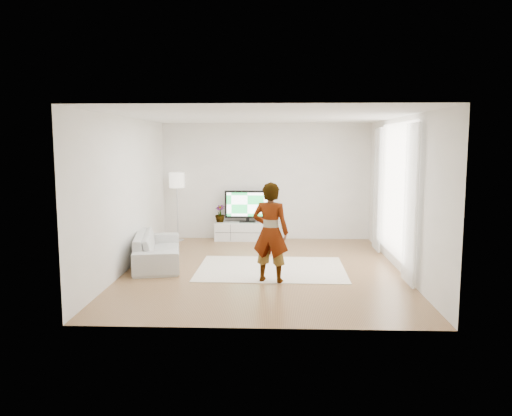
{
  "coord_description": "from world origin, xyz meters",
  "views": [
    {
      "loc": [
        0.21,
        -9.05,
        2.33
      ],
      "look_at": [
        -0.15,
        0.4,
        1.09
      ],
      "focal_mm": 35.0,
      "sensor_mm": 36.0,
      "label": 1
    }
  ],
  "objects_px": {
    "rug": "(271,269)",
    "player": "(270,232)",
    "media_console": "(248,231)",
    "sofa": "(158,248)",
    "floor_lamp": "(177,183)",
    "television": "(248,205)"
  },
  "relations": [
    {
      "from": "media_console",
      "to": "sofa",
      "type": "distance_m",
      "value": 2.93
    },
    {
      "from": "sofa",
      "to": "television",
      "type": "bearing_deg",
      "value": -43.99
    },
    {
      "from": "media_console",
      "to": "floor_lamp",
      "type": "bearing_deg",
      "value": -177.04
    },
    {
      "from": "rug",
      "to": "player",
      "type": "xyz_separation_m",
      "value": [
        -0.01,
        -0.86,
        0.85
      ]
    },
    {
      "from": "media_console",
      "to": "player",
      "type": "xyz_separation_m",
      "value": [
        0.58,
        -3.63,
        0.63
      ]
    },
    {
      "from": "sofa",
      "to": "floor_lamp",
      "type": "distance_m",
      "value": 2.6
    },
    {
      "from": "floor_lamp",
      "to": "media_console",
      "type": "bearing_deg",
      "value": 2.96
    },
    {
      "from": "media_console",
      "to": "rug",
      "type": "distance_m",
      "value": 2.84
    },
    {
      "from": "television",
      "to": "rug",
      "type": "height_order",
      "value": "television"
    },
    {
      "from": "media_console",
      "to": "sofa",
      "type": "xyz_separation_m",
      "value": [
        -1.61,
        -2.45,
        0.09
      ]
    },
    {
      "from": "rug",
      "to": "floor_lamp",
      "type": "height_order",
      "value": "floor_lamp"
    },
    {
      "from": "television",
      "to": "sofa",
      "type": "bearing_deg",
      "value": -122.95
    },
    {
      "from": "floor_lamp",
      "to": "sofa",
      "type": "bearing_deg",
      "value": -88.39
    },
    {
      "from": "player",
      "to": "media_console",
      "type": "bearing_deg",
      "value": -66.61
    },
    {
      "from": "television",
      "to": "rug",
      "type": "bearing_deg",
      "value": -78.06
    },
    {
      "from": "rug",
      "to": "floor_lamp",
      "type": "relative_size",
      "value": 1.66
    },
    {
      "from": "player",
      "to": "floor_lamp",
      "type": "distance_m",
      "value": 4.23
    },
    {
      "from": "rug",
      "to": "sofa",
      "type": "distance_m",
      "value": 2.24
    },
    {
      "from": "media_console",
      "to": "floor_lamp",
      "type": "relative_size",
      "value": 0.96
    },
    {
      "from": "sofa",
      "to": "floor_lamp",
      "type": "bearing_deg",
      "value": -9.43
    },
    {
      "from": "rug",
      "to": "player",
      "type": "distance_m",
      "value": 1.21
    },
    {
      "from": "television",
      "to": "floor_lamp",
      "type": "xyz_separation_m",
      "value": [
        -1.67,
        -0.11,
        0.53
      ]
    }
  ]
}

